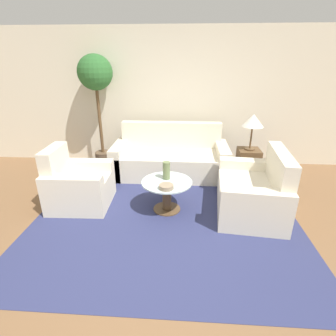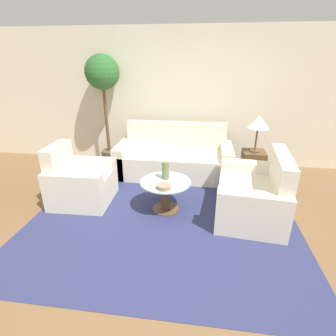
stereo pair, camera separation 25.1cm
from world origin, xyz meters
name	(u,v)px [view 1 (the left image)]	position (x,y,z in m)	size (l,w,h in m)	color
ground_plane	(151,245)	(0.00, 0.00, 0.00)	(14.00, 14.00, 0.00)	brown
wall_back	(167,99)	(0.00, 2.79, 1.30)	(10.00, 0.06, 2.60)	beige
rug	(167,209)	(0.13, 0.79, 0.00)	(3.56, 3.49, 0.01)	navy
sofa_main	(170,159)	(0.11, 2.13, 0.29)	(2.09, 0.91, 0.92)	beige
armchair	(77,186)	(-1.21, 0.87, 0.29)	(0.86, 0.84, 0.88)	beige
loveseat	(256,193)	(1.38, 0.85, 0.29)	(0.98, 1.32, 0.90)	beige
coffee_table	(167,192)	(0.13, 0.79, 0.29)	(0.71, 0.71, 0.45)	brown
side_table	(248,164)	(1.51, 1.98, 0.28)	(0.38, 0.38, 0.55)	brown
table_lamp	(253,121)	(1.51, 1.98, 1.05)	(0.36, 0.36, 0.62)	brown
potted_plant	(96,83)	(-1.28, 2.44, 1.62)	(0.63, 0.63, 2.12)	brown
vase	(166,170)	(0.12, 0.88, 0.58)	(0.10, 0.10, 0.25)	#6B7A4C
bowl	(166,187)	(0.14, 0.57, 0.48)	(0.19, 0.19, 0.06)	gray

